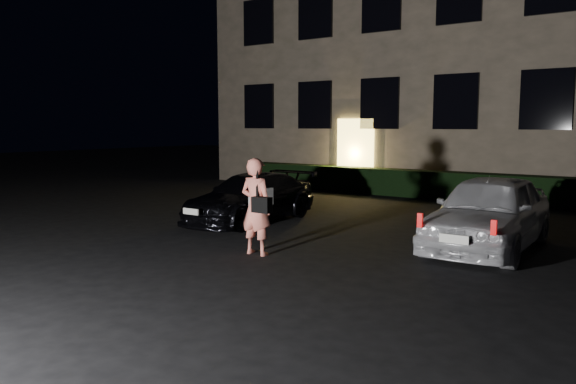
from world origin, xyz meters
The scene contains 6 objects.
ground centered at (0.00, 0.00, 0.00)m, with size 80.00×80.00×0.00m, color black.
building centered at (0.00, 14.99, 6.00)m, with size 20.00×8.11×12.00m.
hedge centered at (0.00, 10.50, 0.42)m, with size 15.00×0.70×0.85m, color black.
sedan centered at (-2.37, 3.87, 0.57)m, with size 1.77×4.02×1.13m.
hatch centered at (3.10, 4.12, 0.69)m, with size 1.75×4.11×1.39m.
man centered at (-0.08, 1.26, 0.86)m, with size 0.71×0.42×1.71m.
Camera 1 is at (6.08, -6.30, 2.28)m, focal length 35.00 mm.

